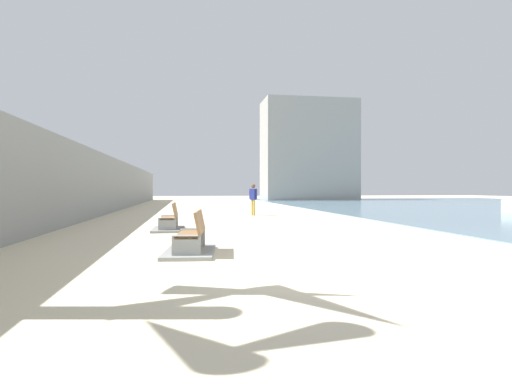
% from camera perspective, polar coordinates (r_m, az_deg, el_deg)
% --- Properties ---
extents(ground_plane, '(120.00, 120.00, 0.00)m').
position_cam_1_polar(ground_plane, '(25.82, -3.63, -2.84)').
color(ground_plane, beige).
extents(seawall, '(0.80, 64.00, 3.45)m').
position_cam_1_polar(seawall, '(26.15, -20.23, 0.95)').
color(seawall, gray).
rests_on(seawall, ground).
extents(bench_near, '(1.30, 2.20, 0.98)m').
position_cam_1_polar(bench_near, '(9.82, -8.76, -6.87)').
color(bench_near, gray).
rests_on(bench_near, ground).
extents(bench_far, '(1.13, 2.11, 0.98)m').
position_cam_1_polar(bench_far, '(15.40, -11.61, -4.21)').
color(bench_far, gray).
rests_on(bench_far, ground).
extents(person_walking, '(0.39, 0.41, 1.74)m').
position_cam_1_polar(person_walking, '(23.30, -0.38, -0.68)').
color(person_walking, gold).
rests_on(person_walking, ground).
extents(harbor_building, '(12.00, 6.00, 12.97)m').
position_cam_1_polar(harbor_building, '(56.12, 7.11, 5.57)').
color(harbor_building, '#9E9E99').
rests_on(harbor_building, ground).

